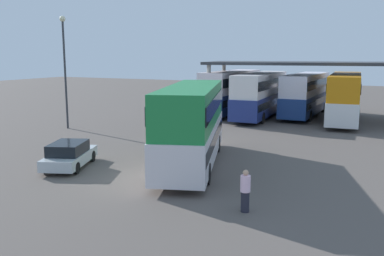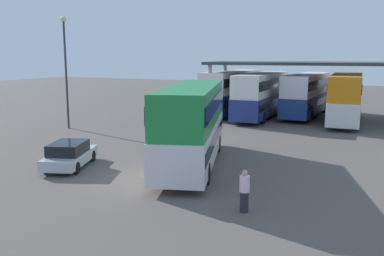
% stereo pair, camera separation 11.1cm
% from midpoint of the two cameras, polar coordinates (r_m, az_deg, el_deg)
% --- Properties ---
extents(ground_plane, '(140.00, 140.00, 0.00)m').
position_cam_midpoint_polar(ground_plane, '(20.30, -6.53, -6.82)').
color(ground_plane, '#59504B').
extents(double_decker_main, '(5.70, 10.91, 4.22)m').
position_cam_midpoint_polar(double_decker_main, '(22.18, -0.14, 0.80)').
color(double_decker_main, silver).
rests_on(double_decker_main, ground_plane).
extents(parked_hatchback, '(3.04, 4.36, 1.35)m').
position_cam_midpoint_polar(parked_hatchback, '(22.93, -16.32, -3.48)').
color(parked_hatchback, '#B6BFC3').
rests_on(parked_hatchback, ground_plane).
extents(double_decker_near_canopy, '(2.72, 10.70, 4.20)m').
position_cam_midpoint_polar(double_decker_near_canopy, '(42.11, 5.21, 5.06)').
color(double_decker_near_canopy, navy).
rests_on(double_decker_near_canopy, ground_plane).
extents(double_decker_mid_row, '(2.93, 11.55, 4.12)m').
position_cam_midpoint_polar(double_decker_mid_row, '(39.85, 9.14, 4.64)').
color(double_decker_mid_row, navy).
rests_on(double_decker_mid_row, ground_plane).
extents(double_decker_far_right, '(2.67, 11.12, 4.01)m').
position_cam_midpoint_polar(double_decker_far_right, '(41.77, 15.00, 4.59)').
color(double_decker_far_right, navy).
rests_on(double_decker_far_right, ground_plane).
extents(double_decker_end_of_row, '(3.34, 11.49, 4.16)m').
position_cam_midpoint_polar(double_decker_end_of_row, '(38.89, 19.81, 4.09)').
color(double_decker_end_of_row, white).
rests_on(double_decker_end_of_row, ground_plane).
extents(depot_canopy, '(21.77, 9.63, 5.16)m').
position_cam_midpoint_polar(depot_canopy, '(39.33, 17.55, 8.04)').
color(depot_canopy, '#33353A').
rests_on(depot_canopy, ground_plane).
extents(lamppost_tall, '(0.44, 0.44, 8.71)m').
position_cam_midpoint_polar(lamppost_tall, '(34.71, -16.88, 8.78)').
color(lamppost_tall, '#33353A').
rests_on(lamppost_tall, ground_plane).
extents(pedestrian_waiting, '(0.38, 0.38, 1.62)m').
position_cam_midpoint_polar(pedestrian_waiting, '(16.00, 6.99, -8.43)').
color(pedestrian_waiting, '#262633').
rests_on(pedestrian_waiting, ground_plane).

